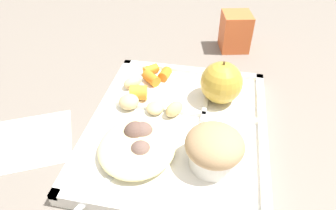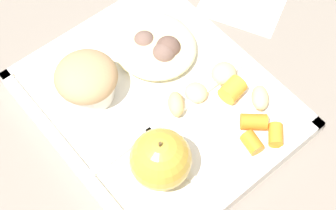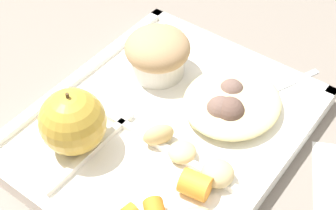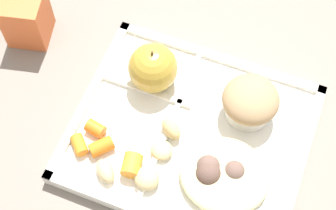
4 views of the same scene
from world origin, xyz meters
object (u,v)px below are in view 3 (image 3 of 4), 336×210
lunch_tray (164,128)px  bran_muffin (158,53)px  green_apple (73,122)px  plastic_fork (260,96)px

lunch_tray → bran_muffin: bearing=42.1°
green_apple → bran_muffin: green_apple is taller
bran_muffin → plastic_fork: bran_muffin is taller
lunch_tray → green_apple: 0.11m
lunch_tray → plastic_fork: 0.13m
plastic_fork → green_apple: bearing=145.6°
lunch_tray → bran_muffin: bran_muffin is taller
bran_muffin → plastic_fork: 0.14m
lunch_tray → plastic_fork: (0.11, -0.07, 0.01)m
plastic_fork → bran_muffin: bearing=106.5°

